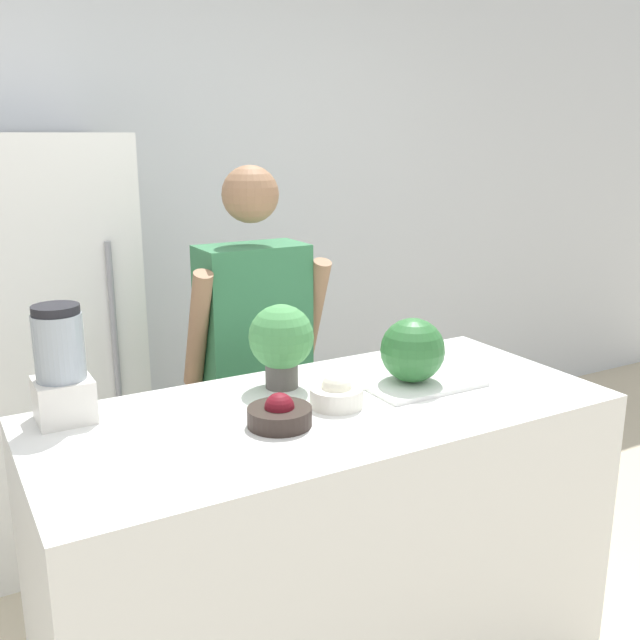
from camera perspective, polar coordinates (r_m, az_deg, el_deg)
wall_back at (r=3.55m, az=-13.56°, el=7.55°), size 8.00×0.06×2.60m
counter_island at (r=2.30m, az=0.49°, el=-17.90°), size 1.68×0.75×0.95m
refrigerator at (r=3.14m, az=-21.04°, el=-2.13°), size 0.66×0.71×1.72m
person at (r=2.76m, az=-5.24°, el=-4.22°), size 0.54×0.26×1.61m
cutting_board at (r=2.28m, az=7.93°, el=-4.93°), size 0.36×0.25×0.01m
watermelon at (r=2.24m, az=7.41°, el=-2.41°), size 0.20×0.20×0.20m
bowl_cherries at (r=1.95m, az=-3.25°, el=-7.53°), size 0.18×0.18×0.09m
bowl_cream at (r=2.07m, az=1.33°, el=-5.91°), size 0.16×0.16×0.10m
blender at (r=2.06m, az=-20.02°, el=-3.59°), size 0.15×0.15×0.33m
potted_plant at (r=2.20m, az=-3.12°, el=-1.64°), size 0.20×0.20×0.26m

